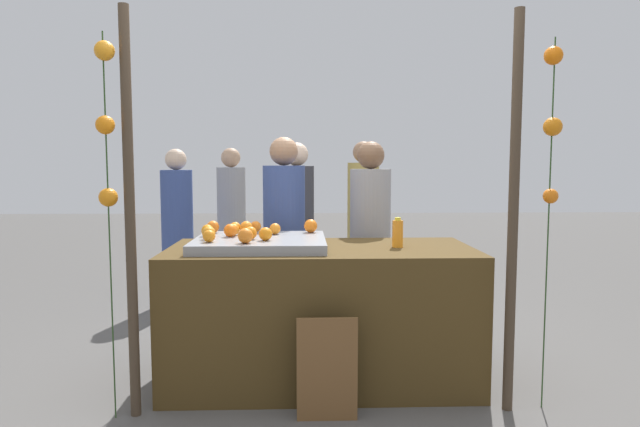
# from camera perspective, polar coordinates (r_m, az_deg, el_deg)

# --- Properties ---
(ground_plane) EXTENTS (24.00, 24.00, 0.00)m
(ground_plane) POSITION_cam_1_polar(r_m,az_deg,el_deg) (3.68, 0.08, -16.86)
(ground_plane) COLOR #565451
(stall_counter) EXTENTS (1.92, 0.86, 0.86)m
(stall_counter) POSITION_cam_1_polar(r_m,az_deg,el_deg) (3.54, 0.08, -10.41)
(stall_counter) COLOR #4C3819
(stall_counter) RESTS_ON ground_plane
(orange_tray) EXTENTS (0.82, 0.71, 0.06)m
(orange_tray) POSITION_cam_1_polar(r_m,az_deg,el_deg) (3.47, -6.25, -3.03)
(orange_tray) COLOR gray
(orange_tray) RESTS_ON stall_counter
(orange_0) EXTENTS (0.08, 0.08, 0.08)m
(orange_0) POSITION_cam_1_polar(r_m,az_deg,el_deg) (3.60, -9.02, -1.66)
(orange_0) COLOR orange
(orange_0) RESTS_ON orange_tray
(orange_1) EXTENTS (0.07, 0.07, 0.07)m
(orange_1) POSITION_cam_1_polar(r_m,az_deg,el_deg) (3.73, -8.84, -1.45)
(orange_1) COLOR orange
(orange_1) RESTS_ON orange_tray
(orange_2) EXTENTS (0.07, 0.07, 0.07)m
(orange_2) POSITION_cam_1_polar(r_m,az_deg,el_deg) (3.31, -11.49, -2.32)
(orange_2) COLOR orange
(orange_2) RESTS_ON orange_tray
(orange_3) EXTENTS (0.07, 0.07, 0.07)m
(orange_3) POSITION_cam_1_polar(r_m,az_deg,el_deg) (3.76, -6.72, -1.36)
(orange_3) COLOR orange
(orange_3) RESTS_ON orange_tray
(orange_4) EXTENTS (0.07, 0.07, 0.07)m
(orange_4) POSITION_cam_1_polar(r_m,az_deg,el_deg) (3.62, -4.71, -1.60)
(orange_4) COLOR orange
(orange_4) RESTS_ON orange_tray
(orange_5) EXTENTS (0.08, 0.08, 0.08)m
(orange_5) POSITION_cam_1_polar(r_m,az_deg,el_deg) (3.33, -5.71, -2.14)
(orange_5) COLOR orange
(orange_5) RESTS_ON orange_tray
(orange_6) EXTENTS (0.08, 0.08, 0.08)m
(orange_6) POSITION_cam_1_polar(r_m,az_deg,el_deg) (3.58, -11.66, -1.74)
(orange_6) COLOR orange
(orange_6) RESTS_ON orange_tray
(orange_7) EXTENTS (0.09, 0.09, 0.09)m
(orange_7) POSITION_cam_1_polar(r_m,az_deg,el_deg) (3.22, -7.79, -2.31)
(orange_7) COLOR orange
(orange_7) RESTS_ON orange_tray
(orange_8) EXTENTS (0.09, 0.09, 0.09)m
(orange_8) POSITION_cam_1_polar(r_m,az_deg,el_deg) (3.70, -0.98, -1.31)
(orange_8) COLOR orange
(orange_8) RESTS_ON orange_tray
(orange_9) EXTENTS (0.08, 0.08, 0.08)m
(orange_9) POSITION_cam_1_polar(r_m,az_deg,el_deg) (3.74, -11.10, -1.38)
(orange_9) COLOR orange
(orange_9) RESTS_ON orange_tray
(orange_10) EXTENTS (0.08, 0.08, 0.08)m
(orange_10) POSITION_cam_1_polar(r_m,az_deg,el_deg) (3.68, -7.70, -1.44)
(orange_10) COLOR orange
(orange_10) RESTS_ON orange_tray
(orange_11) EXTENTS (0.08, 0.08, 0.08)m
(orange_11) POSITION_cam_1_polar(r_m,az_deg,el_deg) (3.53, -9.34, -1.75)
(orange_11) COLOR orange
(orange_11) RESTS_ON orange_tray
(orange_12) EXTENTS (0.08, 0.08, 0.08)m
(orange_12) POSITION_cam_1_polar(r_m,az_deg,el_deg) (3.39, -7.26, -2.03)
(orange_12) COLOR orange
(orange_12) RESTS_ON orange_tray
(orange_13) EXTENTS (0.08, 0.08, 0.08)m
(orange_13) POSITION_cam_1_polar(r_m,az_deg,el_deg) (3.43, -11.53, -2.00)
(orange_13) COLOR orange
(orange_13) RESTS_ON orange_tray
(juice_bottle) EXTENTS (0.07, 0.07, 0.19)m
(juice_bottle) POSITION_cam_1_polar(r_m,az_deg,el_deg) (3.48, 8.10, -2.06)
(juice_bottle) COLOR orange
(juice_bottle) RESTS_ON stall_counter
(chalkboard_sign) EXTENTS (0.33, 0.03, 0.58)m
(chalkboard_sign) POSITION_cam_1_polar(r_m,az_deg,el_deg) (3.05, 0.75, -16.01)
(chalkboard_sign) COLOR brown
(chalkboard_sign) RESTS_ON ground_plane
(vendor_left) EXTENTS (0.32, 0.32, 1.58)m
(vendor_left) POSITION_cam_1_polar(r_m,az_deg,el_deg) (4.18, -3.74, -3.69)
(vendor_left) COLOR #384C8C
(vendor_left) RESTS_ON ground_plane
(vendor_right) EXTENTS (0.31, 0.31, 1.55)m
(vendor_right) POSITION_cam_1_polar(r_m,az_deg,el_deg) (4.23, 5.23, -3.79)
(vendor_right) COLOR #99999E
(vendor_right) RESTS_ON ground_plane
(crowd_person_0) EXTENTS (0.32, 0.32, 1.58)m
(crowd_person_0) POSITION_cam_1_polar(r_m,az_deg,el_deg) (5.02, -2.43, -2.23)
(crowd_person_0) COLOR #333338
(crowd_person_0) RESTS_ON ground_plane
(crowd_person_1) EXTENTS (0.31, 0.31, 1.53)m
(crowd_person_1) POSITION_cam_1_polar(r_m,az_deg,el_deg) (5.57, -14.64, -1.89)
(crowd_person_1) COLOR #384C8C
(crowd_person_1) RESTS_ON ground_plane
(crowd_person_2) EXTENTS (0.32, 0.32, 1.61)m
(crowd_person_2) POSITION_cam_1_polar(r_m,az_deg,el_deg) (5.66, 4.50, -1.23)
(crowd_person_2) COLOR tan
(crowd_person_2) RESTS_ON ground_plane
(crowd_person_3) EXTENTS (0.31, 0.31, 1.56)m
(crowd_person_3) POSITION_cam_1_polar(r_m,az_deg,el_deg) (6.08, -9.19, -1.09)
(crowd_person_3) COLOR #99999E
(crowd_person_3) RESTS_ON ground_plane
(canopy_post_left) EXTENTS (0.06, 0.06, 2.21)m
(canopy_post_left) POSITION_cam_1_polar(r_m,az_deg,el_deg) (3.09, -19.21, -0.26)
(canopy_post_left) COLOR #473828
(canopy_post_left) RESTS_ON ground_plane
(canopy_post_right) EXTENTS (0.06, 0.06, 2.21)m
(canopy_post_right) POSITION_cam_1_polar(r_m,az_deg,el_deg) (3.17, 19.50, -0.14)
(canopy_post_right) COLOR #473828
(canopy_post_right) RESTS_ON ground_plane
(garland_strand_left) EXTENTS (0.11, 0.11, 2.06)m
(garland_strand_left) POSITION_cam_1_polar(r_m,az_deg,el_deg) (3.09, -21.41, 8.45)
(garland_strand_left) COLOR #2D4C23
(garland_strand_left) RESTS_ON ground_plane
(garland_strand_right) EXTENTS (0.11, 0.11, 2.06)m
(garland_strand_right) POSITION_cam_1_polar(r_m,az_deg,el_deg) (3.26, 23.07, 8.94)
(garland_strand_right) COLOR #2D4C23
(garland_strand_right) RESTS_ON ground_plane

